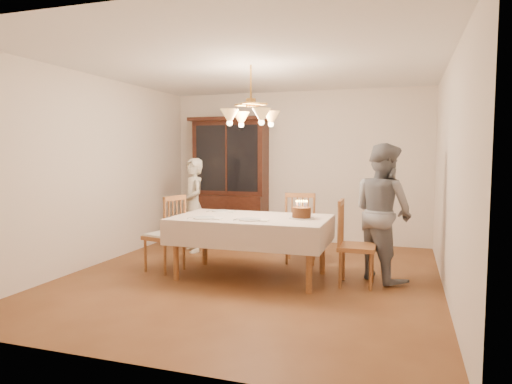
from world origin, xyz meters
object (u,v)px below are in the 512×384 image
(chair_far_side, at_px, (301,231))
(birthday_cake, at_px, (302,213))
(elderly_woman, at_px, (194,205))
(china_hutch, at_px, (230,181))
(dining_table, at_px, (251,223))

(chair_far_side, relative_size, birthday_cake, 3.33)
(elderly_woman, bearing_deg, china_hutch, 129.14)
(dining_table, height_order, birthday_cake, birthday_cake)
(dining_table, relative_size, chair_far_side, 1.90)
(dining_table, bearing_deg, elderly_woman, 139.87)
(chair_far_side, relative_size, elderly_woman, 0.68)
(dining_table, relative_size, china_hutch, 0.88)
(chair_far_side, height_order, elderly_woman, elderly_woman)
(dining_table, distance_m, chair_far_side, 1.06)
(birthday_cake, bearing_deg, chair_far_side, 102.93)
(elderly_woman, bearing_deg, chair_far_side, 42.01)
(elderly_woman, bearing_deg, dining_table, 7.57)
(chair_far_side, xyz_separation_m, elderly_woman, (-1.75, 0.17, 0.29))
(dining_table, bearing_deg, birthday_cake, 4.77)
(chair_far_side, bearing_deg, china_hutch, 140.35)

